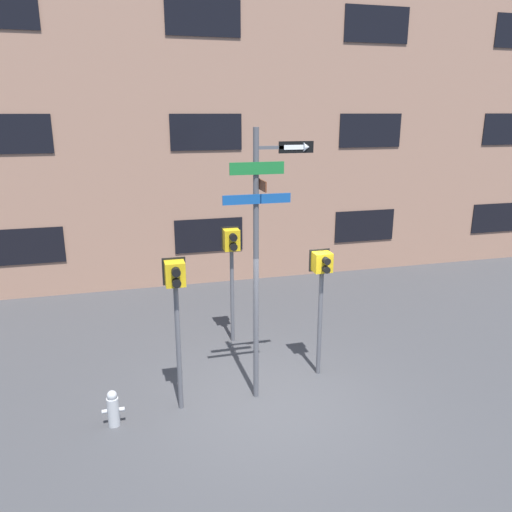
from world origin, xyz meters
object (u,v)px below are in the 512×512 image
at_px(street_sign_pole, 260,244).
at_px(fire_hydrant, 113,409).
at_px(pedestrian_signal_across, 232,253).
at_px(pedestrian_signal_left, 176,295).
at_px(pedestrian_signal_right, 322,279).

distance_m(street_sign_pole, fire_hydrant, 3.46).
height_order(street_sign_pole, pedestrian_signal_across, street_sign_pole).
height_order(pedestrian_signal_left, pedestrian_signal_across, pedestrian_signal_left).
distance_m(street_sign_pole, pedestrian_signal_right, 1.60).
bearing_deg(pedestrian_signal_left, fire_hydrant, -168.86).
bearing_deg(pedestrian_signal_right, street_sign_pole, -159.49).
height_order(pedestrian_signal_right, pedestrian_signal_across, pedestrian_signal_across).
distance_m(pedestrian_signal_left, pedestrian_signal_right, 2.69).
bearing_deg(pedestrian_signal_right, fire_hydrant, -169.18).
relative_size(street_sign_pole, pedestrian_signal_left, 1.76).
relative_size(pedestrian_signal_left, pedestrian_signal_right, 1.07).
bearing_deg(street_sign_pole, pedestrian_signal_right, 20.51).
height_order(pedestrian_signal_left, pedestrian_signal_right, pedestrian_signal_left).
bearing_deg(street_sign_pole, pedestrian_signal_across, 89.95).
xyz_separation_m(pedestrian_signal_across, fire_hydrant, (-2.45, -2.49, -1.68)).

